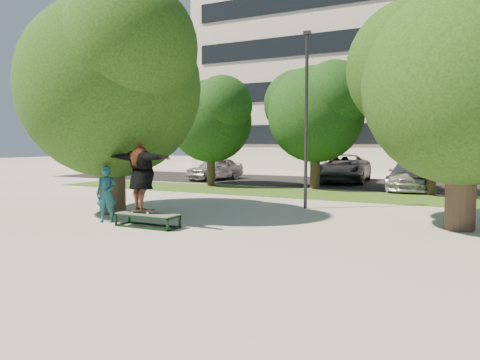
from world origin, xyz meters
The scene contains 17 objects.
ground centered at (0.00, 0.00, 0.00)m, with size 120.00×120.00×0.00m, color gray.
grass_strip centered at (1.00, 9.50, 0.01)m, with size 30.00×4.00×0.02m, color #274A15.
asphalt_strip centered at (0.00, 16.00, 0.01)m, with size 40.00×8.00×0.01m, color black.
tree_left centered at (-4.29, 1.09, 4.42)m, with size 6.96×5.95×7.12m.
tree_right centered at (5.92, 3.08, 4.09)m, with size 6.24×5.33×6.51m.
bg_tree_left centered at (-6.57, 11.07, 3.73)m, with size 5.28×4.51×5.77m.
bg_tree_mid centered at (-1.08, 12.08, 4.02)m, with size 5.76×4.92×6.24m.
bg_tree_right centered at (4.43, 11.57, 3.49)m, with size 5.04×4.31×5.43m.
lamppost centered at (1.00, 5.00, 3.15)m, with size 0.25×0.15×6.11m.
office_building centered at (-2.00, 31.98, 8.00)m, with size 30.00×14.12×16.00m.
grind_box centered at (-1.55, -0.52, 0.19)m, with size 1.80×0.60×0.38m.
skater_rig centered at (-1.74, -0.52, 1.38)m, with size 2.35×0.91×1.94m.
bystander centered at (-3.09, -0.44, 0.82)m, with size 0.60×0.39×1.64m, color #174F59.
car_silver_a centered at (-8.33, 14.54, 0.71)m, with size 1.67×4.16×1.42m, color #B2B2B7.
car_dark centered at (-0.71, 16.36, 0.66)m, with size 1.40×4.02×1.33m, color black.
car_grey centered at (-0.78, 16.50, 0.81)m, with size 2.70×5.85×1.63m, color #57575C.
car_silver_b centered at (3.37, 13.50, 0.71)m, with size 1.99×4.90×1.42m, color silver.
Camera 1 is at (6.52, -10.51, 2.28)m, focal length 35.00 mm.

